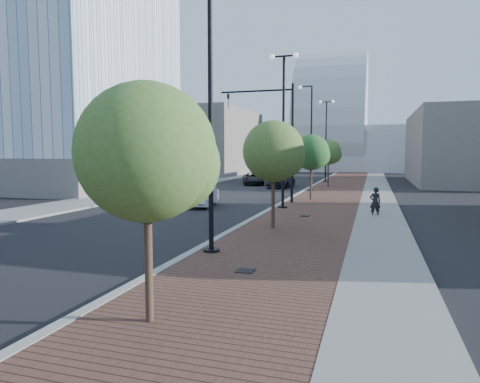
% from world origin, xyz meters
% --- Properties ---
extents(sidewalk, '(7.00, 140.00, 0.12)m').
position_xyz_m(sidewalk, '(3.50, 40.00, 0.06)').
color(sidewalk, '#4C2D23').
rests_on(sidewalk, ground).
extents(concrete_strip, '(2.40, 140.00, 0.13)m').
position_xyz_m(concrete_strip, '(6.20, 40.00, 0.07)').
color(concrete_strip, slate).
rests_on(concrete_strip, ground).
extents(curb, '(0.30, 140.00, 0.14)m').
position_xyz_m(curb, '(0.00, 40.00, 0.07)').
color(curb, gray).
rests_on(curb, ground).
extents(west_sidewalk, '(4.00, 140.00, 0.12)m').
position_xyz_m(west_sidewalk, '(-13.00, 40.00, 0.06)').
color(west_sidewalk, slate).
rests_on(west_sidewalk, ground).
extents(white_sedan, '(2.10, 4.18, 1.32)m').
position_xyz_m(white_sedan, '(-4.67, 22.08, 0.66)').
color(white_sedan, white).
rests_on(white_sedan, ground).
extents(dark_car_mid, '(3.53, 5.13, 1.30)m').
position_xyz_m(dark_car_mid, '(-6.48, 40.80, 0.65)').
color(dark_car_mid, black).
rests_on(dark_car_mid, ground).
extents(dark_car_far, '(2.27, 5.14, 1.47)m').
position_xyz_m(dark_car_far, '(-2.92, 38.26, 0.73)').
color(dark_car_far, black).
rests_on(dark_car_far, ground).
extents(pedestrian, '(0.66, 0.52, 1.61)m').
position_xyz_m(pedestrian, '(5.94, 20.55, 0.81)').
color(pedestrian, black).
rests_on(pedestrian, ground).
extents(streetlight_1, '(1.44, 0.56, 9.21)m').
position_xyz_m(streetlight_1, '(0.49, 10.00, 4.34)').
color(streetlight_1, black).
rests_on(streetlight_1, ground).
extents(streetlight_2, '(1.72, 0.56, 9.28)m').
position_xyz_m(streetlight_2, '(0.60, 22.00, 4.82)').
color(streetlight_2, black).
rests_on(streetlight_2, ground).
extents(streetlight_3, '(1.44, 0.56, 9.21)m').
position_xyz_m(streetlight_3, '(0.49, 34.00, 4.34)').
color(streetlight_3, black).
rests_on(streetlight_3, ground).
extents(streetlight_4, '(1.72, 0.56, 9.28)m').
position_xyz_m(streetlight_4, '(0.60, 46.00, 4.82)').
color(streetlight_4, black).
rests_on(streetlight_4, ground).
extents(traffic_mast, '(5.09, 0.20, 8.00)m').
position_xyz_m(traffic_mast, '(-0.30, 25.00, 4.98)').
color(traffic_mast, black).
rests_on(traffic_mast, ground).
extents(tree_0, '(2.72, 2.72, 4.84)m').
position_xyz_m(tree_0, '(1.65, 4.02, 3.47)').
color(tree_0, '#382619').
rests_on(tree_0, ground).
extents(tree_1, '(2.70, 2.70, 4.88)m').
position_xyz_m(tree_1, '(1.65, 15.02, 3.52)').
color(tree_1, '#382619').
rests_on(tree_1, ground).
extents(tree_2, '(2.54, 2.52, 4.73)m').
position_xyz_m(tree_2, '(1.65, 27.02, 3.46)').
color(tree_2, '#382619').
rests_on(tree_2, ground).
extents(tree_3, '(2.46, 2.43, 4.68)m').
position_xyz_m(tree_3, '(1.65, 39.02, 3.46)').
color(tree_3, '#382619').
rests_on(tree_3, ground).
extents(tower_podium, '(19.00, 19.00, 3.00)m').
position_xyz_m(tower_podium, '(-24.00, 32.00, 1.50)').
color(tower_podium, '#65605B').
rests_on(tower_podium, ground).
extents(convention_center, '(50.00, 30.00, 50.00)m').
position_xyz_m(convention_center, '(-2.00, 85.00, 6.00)').
color(convention_center, '#A6ABB0').
rests_on(convention_center, ground).
extents(commercial_block_nw, '(14.00, 20.00, 10.00)m').
position_xyz_m(commercial_block_nw, '(-20.00, 60.00, 5.00)').
color(commercial_block_nw, '#65605B').
rests_on(commercial_block_nw, ground).
extents(commercial_block_ne, '(12.00, 22.00, 8.00)m').
position_xyz_m(commercial_block_ne, '(16.00, 50.00, 4.00)').
color(commercial_block_ne, '#605B57').
rests_on(commercial_block_ne, ground).
extents(utility_cover_1, '(0.50, 0.50, 0.02)m').
position_xyz_m(utility_cover_1, '(2.40, 8.00, 0.13)').
color(utility_cover_1, black).
rests_on(utility_cover_1, sidewalk).
extents(utility_cover_2, '(0.50, 0.50, 0.02)m').
position_xyz_m(utility_cover_2, '(2.40, 19.00, 0.13)').
color(utility_cover_2, black).
rests_on(utility_cover_2, sidewalk).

